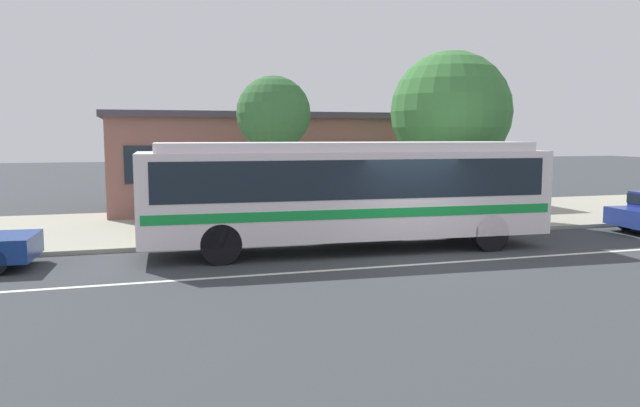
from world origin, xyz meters
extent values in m
plane|color=#363A3D|center=(0.00, 0.00, 0.00)|extent=(120.00, 120.00, 0.00)
cube|color=#9D9C8A|center=(0.00, 6.84, 0.06)|extent=(60.00, 8.00, 0.12)
cube|color=silver|center=(0.00, -0.80, 0.00)|extent=(56.00, 0.16, 0.01)
cube|color=white|center=(-1.31, 1.49, 1.55)|extent=(11.00, 2.97, 2.26)
cube|color=white|center=(-1.31, 1.49, 2.80)|extent=(10.12, 2.63, 0.24)
cube|color=#19232D|center=(-1.31, 1.49, 2.01)|extent=(10.35, 2.96, 0.99)
cube|color=#16943C|center=(-1.31, 1.49, 1.15)|extent=(10.79, 2.98, 0.24)
cube|color=#19232D|center=(4.08, 1.24, 2.01)|extent=(0.22, 2.17, 1.08)
cylinder|color=black|center=(2.44, 2.41, 0.50)|extent=(1.01, 0.33, 1.00)
cylinder|color=black|center=(2.34, 0.23, 0.50)|extent=(1.01, 0.33, 1.00)
cylinder|color=black|center=(-4.74, 2.75, 0.50)|extent=(1.01, 0.33, 1.00)
cylinder|color=black|center=(-4.85, 0.57, 0.50)|extent=(1.01, 0.33, 1.00)
cylinder|color=black|center=(-9.76, 2.36, 0.32)|extent=(0.65, 0.26, 0.64)
cylinder|color=black|center=(8.70, 2.21, 0.32)|extent=(0.65, 0.26, 0.64)
cylinder|color=#2E363C|center=(-5.66, 4.82, 0.58)|extent=(0.14, 0.14, 0.92)
cylinder|color=#2E363C|center=(-5.64, 4.97, 0.58)|extent=(0.14, 0.14, 0.92)
cylinder|color=#435757|center=(-5.65, 4.89, 1.35)|extent=(0.39, 0.39, 0.62)
sphere|color=tan|center=(-5.65, 4.89, 1.77)|extent=(0.21, 0.21, 0.21)
cylinder|color=brown|center=(-2.35, 5.86, 1.54)|extent=(0.33, 0.33, 2.84)
sphere|color=#346634|center=(-2.35, 5.86, 3.82)|extent=(2.45, 2.45, 2.45)
cylinder|color=brown|center=(3.73, 5.10, 1.28)|extent=(0.40, 0.40, 2.33)
sphere|color=#3A7638|center=(3.73, 5.10, 3.91)|extent=(4.17, 4.17, 4.17)
cube|color=#8E5A50|center=(0.16, 12.15, 1.87)|extent=(15.85, 7.10, 3.74)
cube|color=#19232D|center=(0.16, 8.58, 2.06)|extent=(14.58, 0.04, 1.35)
cube|color=#453B47|center=(0.16, 12.15, 3.86)|extent=(16.25, 7.50, 0.24)
camera|label=1|loc=(-6.78, -14.14, 3.14)|focal=34.59mm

